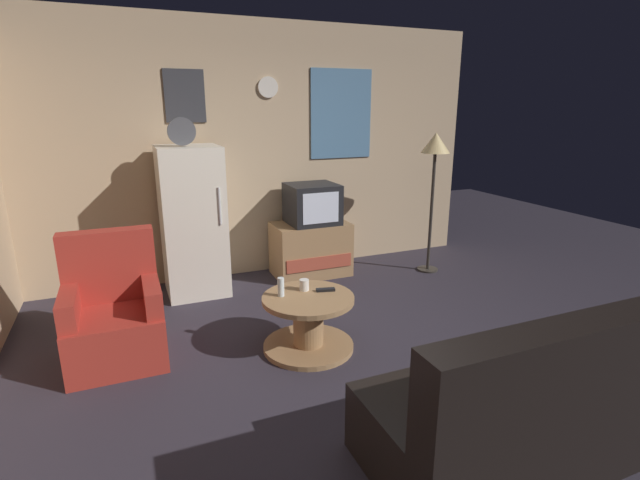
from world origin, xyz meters
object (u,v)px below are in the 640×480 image
Objects in this scene: tv_stand at (311,249)px; mug_ceramic_white at (304,285)px; fridge at (193,221)px; crt_tv at (312,204)px; standing_lamp at (435,154)px; remote_control at (325,290)px; wine_glass at (281,287)px; coffee_table at (308,323)px; armchair at (114,316)px; couch at (527,409)px.

tv_stand is 9.33× the size of mug_ceramic_white.
crt_tv is at bearing 1.50° from fridge.
remote_control is (-1.81, -1.15, -0.90)m from standing_lamp.
fridge is 2.11× the size of tv_stand.
tv_stand is 5.60× the size of remote_control.
wine_glass is at bearing -152.92° from standing_lamp.
mug_ceramic_white is 0.17m from remote_control.
tv_stand is 1.56× the size of crt_tv.
tv_stand is at bearing 177.40° from crt_tv.
remote_control is (0.17, 0.05, 0.23)m from coffee_table.
fridge is 2.71m from standing_lamp.
wine_glass is (-0.19, 0.09, 0.30)m from coffee_table.
remote_control is 0.16× the size of armchair.
crt_tv is 3.60× the size of wine_glass.
mug_ceramic_white is at bearing 164.22° from remote_control.
coffee_table is at bearing -112.92° from crt_tv.
couch is at bearing -115.78° from standing_lamp.
remote_control is 0.09× the size of couch.
coffee_table is 0.36m from wine_glass.
fridge is 1.78m from coffee_table.
mug_ceramic_white reaches higher than coffee_table.
coffee_table is 0.75× the size of armchair.
tv_stand is at bearing 89.51° from couch.
fridge is 3.44m from couch.
wine_glass is at bearing 116.06° from couch.
fridge is 1.31m from crt_tv.
coffee_table is at bearing 111.62° from couch.
coffee_table is 0.30m from mug_ceramic_white.
couch reaches higher than remote_control.
coffee_table is 1.47m from armchair.
crt_tv is 1.47m from standing_lamp.
standing_lamp is at bearing 46.10° from remote_control.
crt_tv reaches higher than mug_ceramic_white.
coffee_table is at bearing -148.82° from standing_lamp.
armchair is 0.56× the size of couch.
remote_control is 1.62m from armchair.
standing_lamp reaches higher than couch.
remote_control is at bearing -6.42° from wine_glass.
armchair is (-0.77, -1.13, -0.42)m from fridge.
standing_lamp reaches higher than coffee_table.
coffee_table is (0.63, -1.58, -0.53)m from fridge.
coffee_table is at bearing -17.66° from armchair.
tv_stand is 0.87× the size of armchair.
couch is at bearing -60.51° from remote_control.
armchair is (-2.06, -1.16, 0.04)m from tv_stand.
crt_tv is 1.65m from mug_ceramic_white.
fridge is at bearing 55.62° from armchair.
coffee_table is 8.00× the size of mug_ceramic_white.
remote_control is at bearing -147.60° from standing_lamp.
mug_ceramic_white is 0.09× the size of armchair.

